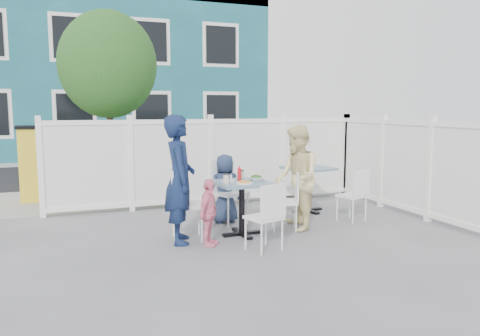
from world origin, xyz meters
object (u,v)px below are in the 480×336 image
object	(u,v)px
spare_table	(308,177)
chair_near	(268,212)
chair_left	(181,199)
man	(180,179)
chair_right	(290,196)
main_table	(242,194)
chair_back	(227,186)
boy	(225,189)
utility_cabinet	(40,165)
toddler	(209,213)
woman	(297,178)

from	to	relation	value
spare_table	chair_near	xyz separation A→B (m)	(-1.58, -1.87, -0.10)
chair_left	man	distance (m)	0.31
chair_right	main_table	bearing A→B (deg)	114.26
chair_back	chair_near	xyz separation A→B (m)	(0.01, -1.59, -0.08)
spare_table	boy	distance (m)	1.63
utility_cabinet	spare_table	world-z (taller)	utility_cabinet
chair_back	man	xyz separation A→B (m)	(-0.93, -0.80, 0.27)
main_table	toddler	world-z (taller)	toddler
chair_back	utility_cabinet	bearing A→B (deg)	-67.42
chair_right	toddler	bearing A→B (deg)	126.99
chair_left	chair_near	bearing A→B (deg)	54.07
woman	toddler	xyz separation A→B (m)	(-1.47, -0.36, -0.34)
woman	spare_table	bearing A→B (deg)	155.11
toddler	chair_left	bearing A→B (deg)	70.25
chair_right	boy	distance (m)	1.07
spare_table	chair_near	size ratio (longest dim) A/B	0.97
chair_left	toddler	size ratio (longest dim) A/B	1.11
chair_right	chair_left	bearing A→B (deg)	110.27
man	chair_near	bearing A→B (deg)	-120.03
man	toddler	size ratio (longest dim) A/B	1.93
woman	chair_near	bearing A→B (deg)	-33.10
spare_table	chair_back	distance (m)	1.61
utility_cabinet	chair_left	size ratio (longest dim) A/B	1.43
main_table	toddler	xyz separation A→B (m)	(-0.59, -0.34, -0.16)
chair_right	woman	bearing A→B (deg)	-72.94
utility_cabinet	spare_table	size ratio (longest dim) A/B	1.66
chair_near	toddler	xyz separation A→B (m)	(-0.62, 0.50, -0.06)
spare_table	toddler	distance (m)	2.60
utility_cabinet	toddler	xyz separation A→B (m)	(2.21, -4.07, -0.26)
spare_table	chair_near	bearing A→B (deg)	-130.24
boy	chair_back	bearing A→B (deg)	119.70
utility_cabinet	spare_table	xyz separation A→B (m)	(4.42, -2.70, -0.10)
chair_left	utility_cabinet	bearing A→B (deg)	-142.58
chair_left	chair_right	world-z (taller)	chair_left
utility_cabinet	woman	world-z (taller)	woman
main_table	chair_right	world-z (taller)	chair_right
chair_near	man	bearing A→B (deg)	123.17
spare_table	woman	size ratio (longest dim) A/B	0.54
main_table	utility_cabinet	bearing A→B (deg)	126.88
main_table	man	size ratio (longest dim) A/B	0.45
utility_cabinet	toddler	bearing A→B (deg)	-64.40
chair_back	boy	xyz separation A→B (m)	(-0.02, 0.03, -0.04)
chair_near	toddler	distance (m)	0.80
chair_near	chair_right	bearing A→B (deg)	33.08
utility_cabinet	boy	size ratio (longest dim) A/B	1.30
chair_near	man	distance (m)	1.28
man	woman	size ratio (longest dim) A/B	1.10
chair_near	spare_table	bearing A→B (deg)	33.04
chair_left	boy	size ratio (longest dim) A/B	0.91
chair_left	chair_near	size ratio (longest dim) A/B	1.13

